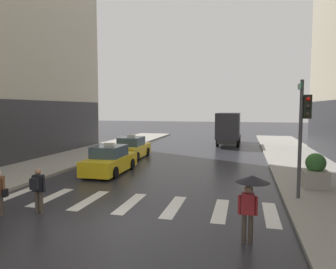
{
  "coord_description": "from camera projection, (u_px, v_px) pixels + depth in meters",
  "views": [
    {
      "loc": [
        4.4,
        -8.44,
        3.81
      ],
      "look_at": [
        0.33,
        8.0,
        2.38
      ],
      "focal_mm": 33.09,
      "sensor_mm": 36.0,
      "label": 1
    }
  ],
  "objects": [
    {
      "name": "ground_plane",
      "position": [
        95.0,
        232.0,
        9.54
      ],
      "size": [
        160.0,
        160.0,
        0.0
      ],
      "primitive_type": "plane",
      "color": "#26262B"
    },
    {
      "name": "crosswalk_markings",
      "position": [
        130.0,
        203.0,
        12.44
      ],
      "size": [
        11.3,
        2.8,
        0.01
      ],
      "color": "silver",
      "rests_on": "ground"
    },
    {
      "name": "traffic_light_pole",
      "position": [
        303.0,
        122.0,
        12.39
      ],
      "size": [
        0.44,
        0.84,
        4.8
      ],
      "color": "#47474C",
      "rests_on": "curb_right"
    },
    {
      "name": "taxi_lead",
      "position": [
        110.0,
        161.0,
        18.25
      ],
      "size": [
        1.96,
        4.56,
        1.8
      ],
      "color": "yellow",
      "rests_on": "ground"
    },
    {
      "name": "taxi_second",
      "position": [
        132.0,
        149.0,
        23.75
      ],
      "size": [
        2.03,
        4.58,
        1.8
      ],
      "color": "yellow",
      "rests_on": "ground"
    },
    {
      "name": "box_truck",
      "position": [
        229.0,
        127.0,
        31.96
      ],
      "size": [
        2.33,
        7.56,
        3.35
      ],
      "color": "#2D2D2D",
      "rests_on": "ground"
    },
    {
      "name": "pedestrian_with_umbrella",
      "position": [
        251.0,
        190.0,
        8.71
      ],
      "size": [
        0.96,
        0.96,
        1.94
      ],
      "color": "#473D33",
      "rests_on": "ground"
    },
    {
      "name": "pedestrian_with_backpack",
      "position": [
        38.0,
        187.0,
        11.15
      ],
      "size": [
        0.55,
        0.43,
        1.65
      ],
      "color": "#473D33",
      "rests_on": "ground"
    },
    {
      "name": "planter_near_corner",
      "position": [
        315.0,
        172.0,
        14.31
      ],
      "size": [
        1.1,
        1.1,
        1.6
      ],
      "color": "#A8A399",
      "rests_on": "curb_right"
    }
  ]
}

